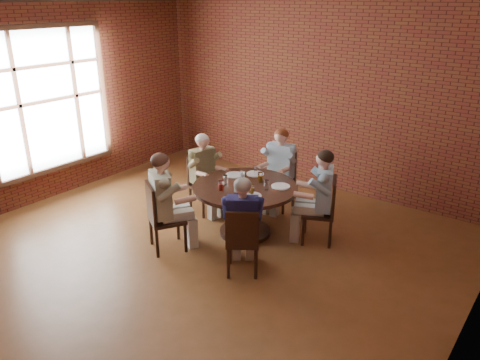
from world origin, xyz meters
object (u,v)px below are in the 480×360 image
Objects in this scene: chair_b at (281,177)px; smartphone at (242,197)px; diner_d at (166,202)px; diner_c at (205,174)px; dining_table at (245,200)px; diner_b at (279,170)px; diner_a at (319,197)px; chair_d at (160,215)px; chair_e at (242,239)px; diner_e at (243,226)px; chair_a at (325,208)px; chair_c at (202,181)px.

chair_b reaches higher than smartphone.
diner_c is at bearing -42.26° from diner_d.
diner_b is at bearing 95.44° from dining_table.
diner_a reaches higher than chair_d.
diner_c reaches higher than chair_e.
diner_d is at bearing -109.03° from diner_b.
diner_c reaches higher than chair_b.
diner_e is at bearing -75.68° from diner_b.
diner_c is 9.88× the size of smartphone.
smartphone is (0.80, 0.61, 0.07)m from diner_d.
chair_d is at bearing -164.85° from smartphone.
chair_a is 1.37m from diner_e.
chair_a is at bearing -141.00° from chair_e.
smartphone is (-0.40, 0.52, 0.26)m from chair_e.
chair_e is 0.16m from diner_e.
diner_c is at bearing -107.41° from chair_a.
dining_table is 1.54× the size of chair_d.
diner_b is at bearing -72.59° from diner_d.
diner_b is 1.43m from smartphone.
diner_b is (-1.11, 0.56, 0.15)m from chair_a.
chair_b is at bearing -72.60° from chair_d.
chair_d is at bearing -71.55° from diner_a.
diner_d reaches higher than smartphone.
chair_b is (-0.11, 1.12, -0.03)m from dining_table.
diner_b is 1.18m from diner_c.
chair_a is at bearing 90.00° from diner_a.
smartphone is at bearing -87.46° from chair_e.
diner_b reaches higher than chair_e.
chair_b is 1.27m from chair_c.
smartphone is at bearing -68.76° from chair_a.
chair_c is 7.02× the size of smartphone.
chair_a is 1.29m from chair_b.
chair_e is (1.63, -1.11, -0.00)m from chair_c.
dining_table is 1.14m from diner_d.
smartphone is at bearing -102.96° from chair_c.
diner_c is at bearing -90.00° from chair_c.
chair_a is 0.70× the size of diner_a.
diner_a is at bearing -106.12° from diner_d.
diner_c is at bearing -137.98° from chair_b.
chair_d is 1.06× the size of chair_e.
diner_d reaches higher than diner_b.
diner_c is at bearing -45.22° from chair_d.
diner_b is 1.04× the size of diner_e.
chair_c is 1.29m from diner_d.
chair_d is 1.11m from smartphone.
diner_a is at bearing -140.77° from diner_e.
chair_b is 0.73× the size of diner_c.
diner_c is 1.29m from smartphone.
chair_e is (1.24, 0.16, -0.02)m from chair_d.
diner_e reaches higher than smartphone.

